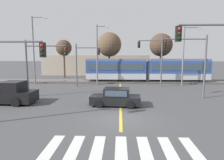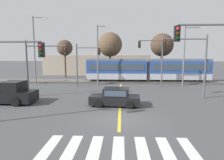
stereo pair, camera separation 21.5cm
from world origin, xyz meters
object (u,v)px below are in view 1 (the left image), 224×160
object	(u,v)px
traffic_light_mid_left	(41,60)
sedan_crossing	(116,98)
traffic_light_far_right	(154,55)
bare_tree_west	(109,45)
street_lamp_west	(35,47)
traffic_light_near_left	(8,65)
bare_tree_east	(161,45)
traffic_light_far_left	(85,59)
traffic_light_near_right	(217,55)
bare_tree_far_west	(64,48)
street_lamp_centre	(98,51)
pickup_truck	(6,94)
traffic_light_mid_right	(191,56)
light_rail_tram	(147,69)
street_lamp_east	(185,52)

from	to	relation	value
traffic_light_mid_left	sedan_crossing	bearing A→B (deg)	-22.60
traffic_light_far_right	bare_tree_west	distance (m)	10.37
street_lamp_west	traffic_light_near_left	bearing A→B (deg)	-72.14
street_lamp_west	bare_tree_east	xyz separation A→B (m)	(19.30, 7.64, 0.48)
traffic_light_far_left	bare_tree_west	xyz separation A→B (m)	(2.87, 8.09, 2.20)
traffic_light_near_right	bare_tree_far_west	bearing A→B (deg)	123.37
sedan_crossing	traffic_light_far_right	bearing A→B (deg)	64.15
traffic_light_near_left	street_lamp_centre	world-z (taller)	street_lamp_centre
pickup_truck	traffic_light_near_left	xyz separation A→B (m)	(3.17, -4.91, 2.87)
street_lamp_west	bare_tree_east	bearing A→B (deg)	21.60
traffic_light_near_right	traffic_light_mid_right	xyz separation A→B (m)	(1.20, 7.82, -0.17)
traffic_light_far_left	traffic_light_mid_right	bearing A→B (deg)	-29.92
traffic_light_near_left	traffic_light_mid_right	xyz separation A→B (m)	(13.79, 7.75, 0.42)
street_lamp_centre	pickup_truck	bearing A→B (deg)	-122.53
light_rail_tram	bare_tree_east	world-z (taller)	bare_tree_east
bare_tree_west	pickup_truck	bearing A→B (deg)	-115.06
traffic_light_mid_left	bare_tree_west	xyz separation A→B (m)	(6.04, 14.87, 2.13)
pickup_truck	traffic_light_far_right	bearing A→B (deg)	33.27
pickup_truck	traffic_light_near_left	world-z (taller)	traffic_light_near_left
bare_tree_far_west	bare_tree_west	xyz separation A→B (m)	(8.28, -1.41, 0.53)
sedan_crossing	bare_tree_east	distance (m)	21.32
traffic_light_far_left	traffic_light_far_right	xyz separation A→B (m)	(9.17, 0.02, 0.57)
sedan_crossing	traffic_light_mid_left	size ratio (longest dim) A/B	0.75
traffic_light_near_right	bare_tree_east	size ratio (longest dim) A/B	0.84
traffic_light_far_right	bare_tree_far_west	world-z (taller)	bare_tree_far_west
pickup_truck	traffic_light_far_left	world-z (taller)	traffic_light_far_left
traffic_light_mid_left	traffic_light_near_right	bearing A→B (deg)	-29.61
traffic_light_far_left	street_lamp_west	bearing A→B (deg)	166.99
light_rail_tram	bare_tree_east	xyz separation A→B (m)	(3.06, 5.03, 3.81)
traffic_light_near_left	street_lamp_west	size ratio (longest dim) A/B	0.59
pickup_truck	traffic_light_near_left	distance (m)	6.51
traffic_light_far_right	bare_tree_east	size ratio (longest dim) A/B	0.84
traffic_light_mid_left	bare_tree_east	distance (m)	22.18
traffic_light_mid_left	traffic_light_mid_right	distance (m)	14.77
sedan_crossing	street_lamp_east	bearing A→B (deg)	50.36
light_rail_tram	bare_tree_east	distance (m)	7.01
traffic_light_near_left	street_lamp_east	world-z (taller)	street_lamp_east
sedan_crossing	bare_tree_far_west	bearing A→B (deg)	116.69
street_lamp_centre	street_lamp_west	bearing A→B (deg)	178.72
traffic_light_mid_left	bare_tree_west	world-z (taller)	bare_tree_west
street_lamp_centre	bare_tree_west	size ratio (longest dim) A/B	1.04
traffic_light_near_left	street_lamp_centre	size ratio (longest dim) A/B	0.68
street_lamp_east	bare_tree_east	size ratio (longest dim) A/B	1.02
sedan_crossing	light_rail_tram	bearing A→B (deg)	72.46
street_lamp_east	bare_tree_far_west	size ratio (longest dim) A/B	1.17
traffic_light_mid_right	bare_tree_far_west	world-z (taller)	bare_tree_far_west
sedan_crossing	traffic_light_near_left	bearing A→B (deg)	-145.47
traffic_light_far_right	traffic_light_near_right	bearing A→B (deg)	-85.16
street_lamp_west	street_lamp_east	bearing A→B (deg)	-1.32
street_lamp_centre	traffic_light_near_left	bearing A→B (deg)	-103.62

